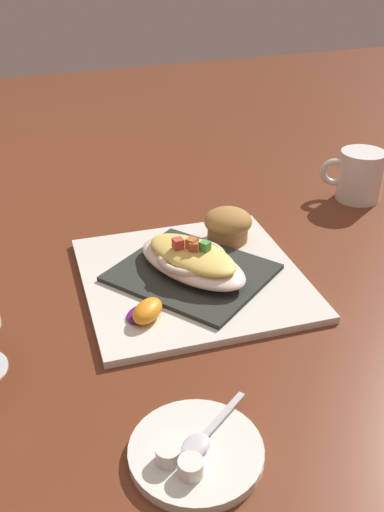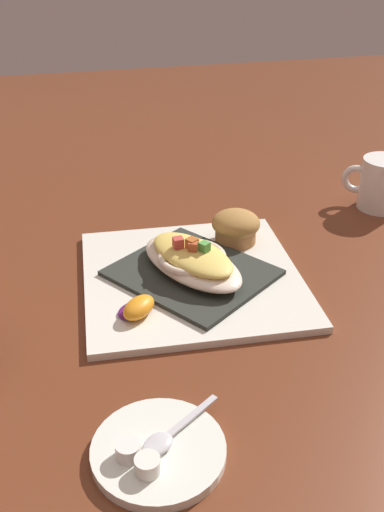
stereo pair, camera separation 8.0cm
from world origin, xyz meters
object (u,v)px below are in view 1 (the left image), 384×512
(gratin_dish, at_px, (192,259))
(spoon, at_px, (201,440))
(orange_garnish, at_px, (147,311))
(creamer_saucer, at_px, (196,452))
(square_plate, at_px, (192,278))
(coffee_mug, at_px, (359,178))
(muffin, at_px, (228,225))
(creamer_cup_1, at_px, (191,467))
(creamer_cup_0, at_px, (168,454))

(gratin_dish, bearing_deg, spoon, 161.04)
(orange_garnish, xyz_separation_m, creamer_saucer, (-0.21, 0.02, -0.01))
(square_plate, bearing_deg, coffee_mug, -67.62)
(gratin_dish, xyz_separation_m, orange_garnish, (-0.07, 0.09, -0.02))
(muffin, xyz_separation_m, creamer_saucer, (-0.37, 0.19, -0.03))
(coffee_mug, xyz_separation_m, creamer_saucer, (-0.44, 0.48, -0.03))
(muffin, height_order, creamer_cup_1, muffin)
(creamer_saucer, distance_m, spoon, 0.01)
(square_plate, bearing_deg, spoon, 161.04)
(spoon, bearing_deg, square_plate, -18.96)
(square_plate, height_order, creamer_saucer, same)
(gratin_dish, distance_m, creamer_cup_0, 0.32)
(square_plate, relative_size, creamer_saucer, 2.30)
(coffee_mug, relative_size, creamer_saucer, 0.78)
(spoon, bearing_deg, coffee_mug, -47.06)
(muffin, bearing_deg, orange_garnish, 130.85)
(gratin_dish, bearing_deg, square_plate, -47.70)
(orange_garnish, distance_m, creamer_saucer, 0.22)
(orange_garnish, xyz_separation_m, creamer_cup_0, (-0.22, 0.04, -0.00))
(creamer_saucer, distance_m, creamer_cup_0, 0.03)
(orange_garnish, height_order, coffee_mug, coffee_mug)
(orange_garnish, relative_size, coffee_mug, 0.65)
(orange_garnish, bearing_deg, spoon, 177.26)
(creamer_cup_1, bearing_deg, coffee_mug, -46.44)
(creamer_saucer, height_order, creamer_cup_0, creamer_cup_0)
(creamer_saucer, xyz_separation_m, creamer_cup_0, (-0.00, 0.03, 0.01))
(gratin_dish, xyz_separation_m, creamer_cup_1, (-0.31, 0.12, -0.02))
(coffee_mug, height_order, creamer_saucer, coffee_mug)
(creamer_cup_0, bearing_deg, creamer_saucer, -81.61)
(square_plate, height_order, orange_garnish, orange_garnish)
(gratin_dish, distance_m, creamer_cup_1, 0.34)
(gratin_dish, xyz_separation_m, muffin, (0.08, -0.09, 0.00))
(creamer_cup_1, bearing_deg, orange_garnish, -7.32)
(orange_garnish, bearing_deg, gratin_dish, -49.62)
(coffee_mug, bearing_deg, orange_garnish, 116.35)
(muffin, distance_m, creamer_cup_0, 0.43)
(creamer_cup_0, bearing_deg, muffin, -30.73)
(square_plate, height_order, muffin, muffin)
(creamer_cup_0, height_order, creamer_cup_1, same)
(muffin, relative_size, creamer_cup_1, 3.04)
(orange_garnish, relative_size, creamer_cup_0, 2.73)
(gratin_dish, xyz_separation_m, spoon, (-0.28, 0.10, -0.02))
(muffin, xyz_separation_m, creamer_cup_1, (-0.39, 0.21, -0.02))
(muffin, bearing_deg, spoon, 152.90)
(orange_garnish, bearing_deg, creamer_cup_1, 172.68)
(spoon, height_order, creamer_cup_1, creamer_cup_1)
(gratin_dish, height_order, spoon, gratin_dish)
(gratin_dish, xyz_separation_m, creamer_cup_0, (-0.29, 0.13, -0.02))
(square_plate, distance_m, creamer_cup_0, 0.32)
(square_plate, distance_m, orange_garnish, 0.12)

